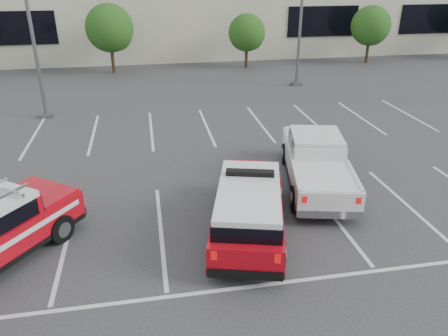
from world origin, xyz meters
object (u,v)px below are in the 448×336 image
object	(u,v)px
tree_mid_left	(111,30)
white_pickup	(316,166)
fire_chief_suv	(249,211)
light_pole_mid	(302,2)
tree_mid_right	(248,34)
light_pole_left	(28,12)
tree_right	(371,27)

from	to	relation	value
tree_mid_left	white_pickup	distance (m)	21.50
fire_chief_suv	light_pole_mid	bearing A→B (deg)	81.72
fire_chief_suv	tree_mid_right	bearing A→B (deg)	92.08
light_pole_left	tree_right	bearing A→B (deg)	23.51
tree_mid_left	white_pickup	xyz separation A→B (m)	(7.87, -19.87, -2.34)
tree_mid_left	light_pole_mid	xyz separation A→B (m)	(11.91, -6.05, 2.14)
light_pole_mid	fire_chief_suv	size ratio (longest dim) A/B	1.86
light_pole_left	fire_chief_suv	size ratio (longest dim) A/B	1.86
white_pickup	tree_right	bearing A→B (deg)	71.56
fire_chief_suv	white_pickup	distance (m)	4.09
light_pole_mid	white_pickup	bearing A→B (deg)	-106.30
light_pole_left	light_pole_mid	bearing A→B (deg)	14.93
light_pole_left	light_pole_mid	xyz separation A→B (m)	(15.00, 4.00, 0.00)
tree_right	fire_chief_suv	world-z (taller)	tree_right
light_pole_mid	fire_chief_suv	bearing A→B (deg)	-113.46
tree_mid_left	tree_mid_right	world-z (taller)	tree_mid_left
light_pole_mid	fire_chief_suv	distance (m)	18.50
fire_chief_suv	white_pickup	xyz separation A→B (m)	(3.11, 2.65, -0.05)
tree_mid_left	light_pole_left	world-z (taller)	light_pole_left
tree_right	fire_chief_suv	xyz separation A→B (m)	(-15.24, -22.52, -2.02)
light_pole_left	fire_chief_suv	world-z (taller)	light_pole_left
tree_right	white_pickup	bearing A→B (deg)	-121.41
tree_mid_left	fire_chief_suv	distance (m)	23.13
light_pole_mid	tree_mid_right	bearing A→B (deg)	107.52
light_pole_mid	fire_chief_suv	xyz separation A→B (m)	(-7.15, -16.48, -4.44)
tree_right	fire_chief_suv	bearing A→B (deg)	-124.09
tree_mid_right	fire_chief_suv	world-z (taller)	tree_mid_right
tree_mid_left	tree_mid_right	distance (m)	10.01
light_pole_left	fire_chief_suv	distance (m)	15.39
light_pole_left	white_pickup	distance (m)	15.38
light_pole_left	white_pickup	bearing A→B (deg)	-41.87
light_pole_left	tree_mid_left	bearing A→B (deg)	72.90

